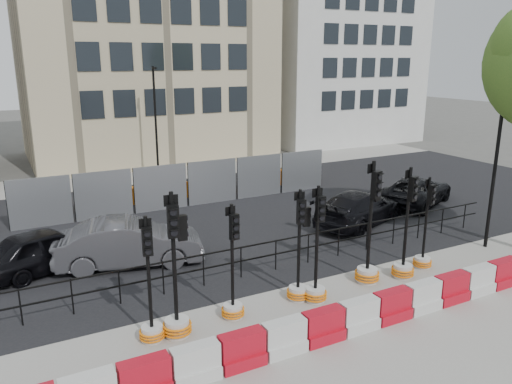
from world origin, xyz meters
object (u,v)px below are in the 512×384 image
lamp_post_near (497,157)px  traffic_signal_h (424,250)px  traffic_signal_d (299,275)px  car_c (359,208)px  car_a (47,249)px  traffic_signal_a (151,316)px

lamp_post_near → traffic_signal_h: size_ratio=2.04×
traffic_signal_d → car_c: bearing=51.4°
car_a → car_c: bearing=-113.2°
lamp_post_near → car_a: (-13.74, 5.10, -2.54)m
traffic_signal_a → traffic_signal_h: 8.75m
traffic_signal_h → car_c: traffic_signal_h is taller
traffic_signal_a → traffic_signal_d: 4.13m
lamp_post_near → traffic_signal_d: bearing=-178.1°
lamp_post_near → traffic_signal_h: lamp_post_near is taller
traffic_signal_h → car_a: size_ratio=0.68×
traffic_signal_a → traffic_signal_d: traffic_signal_d is taller
traffic_signal_d → car_a: 7.91m
car_a → car_c: car_a is taller
traffic_signal_h → lamp_post_near: bearing=-9.5°
car_a → lamp_post_near: bearing=-128.4°
traffic_signal_d → car_a: size_ratio=0.72×
lamp_post_near → car_c: lamp_post_near is taller
traffic_signal_a → traffic_signal_d: bearing=9.7°
traffic_signal_d → traffic_signal_h: traffic_signal_d is taller
traffic_signal_d → car_a: (-5.82, 5.36, -0.06)m
lamp_post_near → car_a: size_ratio=1.39×
lamp_post_near → traffic_signal_a: (-12.06, -0.41, -2.59)m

